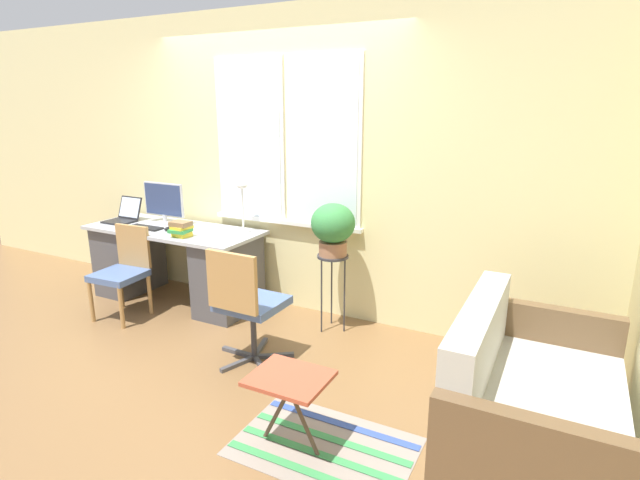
{
  "coord_description": "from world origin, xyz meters",
  "views": [
    {
      "loc": [
        2.44,
        -3.12,
        1.89
      ],
      "look_at": [
        0.74,
        0.17,
        0.87
      ],
      "focal_mm": 28.0,
      "sensor_mm": 36.0,
      "label": 1
    }
  ],
  "objects_px": {
    "keyboard": "(146,227)",
    "desk_lamp": "(242,198)",
    "book_stack": "(181,229)",
    "office_chair_swivel": "(247,303)",
    "couch_loveseat": "(528,413)",
    "potted_plant": "(333,226)",
    "laptop": "(123,216)",
    "desk_chair_wooden": "(123,269)",
    "monitor": "(164,202)",
    "folding_stool": "(290,383)",
    "mouse": "(168,229)",
    "plant_stand": "(333,264)"
  },
  "relations": [
    {
      "from": "keyboard",
      "to": "desk_lamp",
      "type": "bearing_deg",
      "value": 20.6
    },
    {
      "from": "book_stack",
      "to": "office_chair_swivel",
      "type": "height_order",
      "value": "office_chair_swivel"
    },
    {
      "from": "couch_loveseat",
      "to": "potted_plant",
      "type": "distance_m",
      "value": 2.03
    },
    {
      "from": "laptop",
      "to": "desk_chair_wooden",
      "type": "bearing_deg",
      "value": -44.72
    },
    {
      "from": "monitor",
      "to": "folding_stool",
      "type": "relative_size",
      "value": 1.06
    },
    {
      "from": "potted_plant",
      "to": "monitor",
      "type": "bearing_deg",
      "value": 179.3
    },
    {
      "from": "keyboard",
      "to": "office_chair_swivel",
      "type": "distance_m",
      "value": 1.7
    },
    {
      "from": "mouse",
      "to": "potted_plant",
      "type": "relative_size",
      "value": 0.17
    },
    {
      "from": "desk_lamp",
      "to": "office_chair_swivel",
      "type": "height_order",
      "value": "desk_lamp"
    },
    {
      "from": "potted_plant",
      "to": "desk_lamp",
      "type": "bearing_deg",
      "value": 173.73
    },
    {
      "from": "laptop",
      "to": "monitor",
      "type": "bearing_deg",
      "value": 17.77
    },
    {
      "from": "mouse",
      "to": "potted_plant",
      "type": "xyz_separation_m",
      "value": [
        1.62,
        0.2,
        0.16
      ]
    },
    {
      "from": "folding_stool",
      "to": "plant_stand",
      "type": "bearing_deg",
      "value": 107.12
    },
    {
      "from": "book_stack",
      "to": "potted_plant",
      "type": "xyz_separation_m",
      "value": [
        1.36,
        0.31,
        0.11
      ]
    },
    {
      "from": "mouse",
      "to": "folding_stool",
      "type": "relative_size",
      "value": 0.16
    },
    {
      "from": "plant_stand",
      "to": "book_stack",
      "type": "bearing_deg",
      "value": -167.29
    },
    {
      "from": "book_stack",
      "to": "folding_stool",
      "type": "bearing_deg",
      "value": -33.08
    },
    {
      "from": "desk_chair_wooden",
      "to": "monitor",
      "type": "bearing_deg",
      "value": 91.57
    },
    {
      "from": "desk_lamp",
      "to": "office_chair_swivel",
      "type": "xyz_separation_m",
      "value": [
        0.68,
        -0.93,
        -0.56
      ]
    },
    {
      "from": "book_stack",
      "to": "plant_stand",
      "type": "xyz_separation_m",
      "value": [
        1.36,
        0.31,
        -0.22
      ]
    },
    {
      "from": "keyboard",
      "to": "desk_chair_wooden",
      "type": "bearing_deg",
      "value": -79.69
    },
    {
      "from": "office_chair_swivel",
      "to": "couch_loveseat",
      "type": "height_order",
      "value": "office_chair_swivel"
    },
    {
      "from": "desk_chair_wooden",
      "to": "laptop",
      "type": "bearing_deg",
      "value": 131.55
    },
    {
      "from": "desk_lamp",
      "to": "desk_chair_wooden",
      "type": "distance_m",
      "value": 1.25
    },
    {
      "from": "keyboard",
      "to": "plant_stand",
      "type": "bearing_deg",
      "value": 7.01
    },
    {
      "from": "monitor",
      "to": "couch_loveseat",
      "type": "bearing_deg",
      "value": -16.34
    },
    {
      "from": "desk_chair_wooden",
      "to": "folding_stool",
      "type": "height_order",
      "value": "desk_chair_wooden"
    },
    {
      "from": "desk_lamp",
      "to": "laptop",
      "type": "bearing_deg",
      "value": -170.44
    },
    {
      "from": "desk_chair_wooden",
      "to": "office_chair_swivel",
      "type": "height_order",
      "value": "office_chair_swivel"
    },
    {
      "from": "folding_stool",
      "to": "office_chair_swivel",
      "type": "bearing_deg",
      "value": 138.48
    },
    {
      "from": "monitor",
      "to": "keyboard",
      "type": "distance_m",
      "value": 0.33
    },
    {
      "from": "mouse",
      "to": "plant_stand",
      "type": "distance_m",
      "value": 1.64
    },
    {
      "from": "desk_lamp",
      "to": "monitor",
      "type": "bearing_deg",
      "value": -174.59
    },
    {
      "from": "mouse",
      "to": "book_stack",
      "type": "height_order",
      "value": "book_stack"
    },
    {
      "from": "desk_chair_wooden",
      "to": "potted_plant",
      "type": "distance_m",
      "value": 1.96
    },
    {
      "from": "laptop",
      "to": "couch_loveseat",
      "type": "xyz_separation_m",
      "value": [
        3.94,
        -0.89,
        -0.49
      ]
    },
    {
      "from": "laptop",
      "to": "potted_plant",
      "type": "bearing_deg",
      "value": 2.87
    },
    {
      "from": "desk_lamp",
      "to": "desk_chair_wooden",
      "type": "bearing_deg",
      "value": -139.69
    },
    {
      "from": "office_chair_swivel",
      "to": "plant_stand",
      "type": "height_order",
      "value": "office_chair_swivel"
    },
    {
      "from": "desk_chair_wooden",
      "to": "mouse",
      "type": "bearing_deg",
      "value": 60.96
    },
    {
      "from": "desk_chair_wooden",
      "to": "keyboard",
      "type": "bearing_deg",
      "value": 96.59
    },
    {
      "from": "laptop",
      "to": "mouse",
      "type": "height_order",
      "value": "laptop"
    },
    {
      "from": "plant_stand",
      "to": "couch_loveseat",
      "type": "bearing_deg",
      "value": -31.46
    },
    {
      "from": "desk_chair_wooden",
      "to": "plant_stand",
      "type": "distance_m",
      "value": 1.91
    },
    {
      "from": "keyboard",
      "to": "potted_plant",
      "type": "distance_m",
      "value": 1.9
    },
    {
      "from": "monitor",
      "to": "office_chair_swivel",
      "type": "relative_size",
      "value": 0.53
    },
    {
      "from": "keyboard",
      "to": "potted_plant",
      "type": "height_order",
      "value": "potted_plant"
    },
    {
      "from": "laptop",
      "to": "office_chair_swivel",
      "type": "height_order",
      "value": "laptop"
    },
    {
      "from": "mouse",
      "to": "book_stack",
      "type": "bearing_deg",
      "value": -21.13
    },
    {
      "from": "desk_lamp",
      "to": "plant_stand",
      "type": "height_order",
      "value": "desk_lamp"
    }
  ]
}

